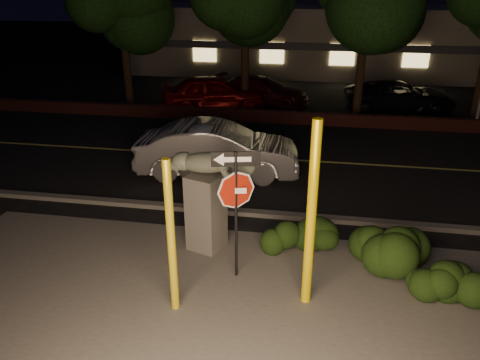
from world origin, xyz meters
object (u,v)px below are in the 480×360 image
at_px(signpost, 236,191).
at_px(parked_car_dark, 399,96).
at_px(yellow_pole_right, 311,218).
at_px(parked_car_darkred, 261,91).
at_px(silver_sedan, 218,150).
at_px(parked_car_red, 214,92).
at_px(yellow_pole_left, 171,239).
at_px(sculpture, 207,189).

xyz_separation_m(signpost, parked_car_dark, (5.03, 13.87, -1.25)).
relative_size(yellow_pole_right, signpost, 1.32).
xyz_separation_m(signpost, parked_car_darkred, (-1.30, 13.99, -1.26)).
bearing_deg(silver_sedan, parked_car_red, 7.51).
bearing_deg(parked_car_red, yellow_pole_left, 173.26).
bearing_deg(parked_car_dark, yellow_pole_right, 160.52).
xyz_separation_m(yellow_pole_right, sculpture, (-2.24, 1.55, -0.32)).
height_order(yellow_pole_left, sculpture, yellow_pole_left).
height_order(signpost, parked_car_darkred, signpost).
relative_size(sculpture, parked_car_red, 0.50).
bearing_deg(parked_car_red, parked_car_darkred, -73.49).
bearing_deg(parked_car_darkred, parked_car_red, 133.72).
bearing_deg(yellow_pole_left, parked_car_darkred, 91.40).
distance_m(yellow_pole_left, yellow_pole_right, 2.46).
xyz_separation_m(yellow_pole_left, yellow_pole_right, (2.36, 0.61, 0.30)).
distance_m(yellow_pole_left, silver_sedan, 6.44).
xyz_separation_m(signpost, sculpture, (-0.80, 0.97, -0.46)).
relative_size(yellow_pole_right, parked_car_dark, 0.73).
xyz_separation_m(sculpture, parked_car_darkred, (-0.50, 13.02, -0.80)).
bearing_deg(parked_car_darkred, parked_car_dark, -80.22).
distance_m(yellow_pole_left, parked_car_darkred, 15.21).
distance_m(parked_car_darkred, parked_car_dark, 6.33).
xyz_separation_m(sculpture, parked_car_dark, (5.83, 12.90, -0.79)).
bearing_deg(silver_sedan, yellow_pole_left, 179.17).
bearing_deg(parked_car_dark, parked_car_darkred, 83.40).
relative_size(yellow_pole_left, parked_car_dark, 0.61).
bearing_deg(parked_car_red, yellow_pole_right, -176.82).
xyz_separation_m(silver_sedan, parked_car_red, (-1.79, 7.52, -0.00)).
bearing_deg(signpost, yellow_pole_right, -34.61).
height_order(yellow_pole_right, parked_car_red, yellow_pole_right).
distance_m(yellow_pole_right, parked_car_dark, 14.93).
xyz_separation_m(yellow_pole_right, silver_sedan, (-2.93, 5.78, -0.98)).
height_order(yellow_pole_left, parked_car_red, yellow_pole_left).
height_order(sculpture, parked_car_red, sculpture).
xyz_separation_m(yellow_pole_right, signpost, (-1.43, 0.58, 0.14)).
relative_size(signpost, sculpture, 1.14).
relative_size(yellow_pole_left, signpost, 1.09).
xyz_separation_m(yellow_pole_left, signpost, (0.93, 1.19, 0.44)).
xyz_separation_m(signpost, parked_car_red, (-3.28, 12.71, -1.12)).
height_order(yellow_pole_left, signpost, yellow_pole_left).
height_order(signpost, silver_sedan, signpost).
bearing_deg(signpost, parked_car_darkred, 82.69).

